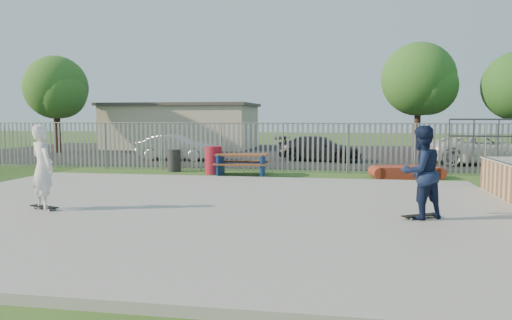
% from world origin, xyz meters
% --- Properties ---
extents(ground, '(120.00, 120.00, 0.00)m').
position_xyz_m(ground, '(0.00, 0.00, 0.00)').
color(ground, '#365D20').
rests_on(ground, ground).
extents(concrete_slab, '(15.00, 12.00, 0.15)m').
position_xyz_m(concrete_slab, '(0.00, 0.00, 0.07)').
color(concrete_slab, '#9B9B96').
rests_on(concrete_slab, ground).
extents(fence, '(26.04, 16.02, 2.00)m').
position_xyz_m(fence, '(1.00, 4.59, 1.00)').
color(fence, gray).
rests_on(fence, ground).
extents(picnic_table, '(2.08, 1.76, 0.83)m').
position_xyz_m(picnic_table, '(-0.42, 7.52, 0.42)').
color(picnic_table, brown).
rests_on(picnic_table, ground).
extents(funbox, '(2.33, 1.44, 0.44)m').
position_xyz_m(funbox, '(5.75, 7.77, 0.22)').
color(funbox, maroon).
rests_on(funbox, ground).
extents(trash_bin_red, '(0.66, 0.66, 1.10)m').
position_xyz_m(trash_bin_red, '(-1.62, 7.83, 0.55)').
color(trash_bin_red, maroon).
rests_on(trash_bin_red, ground).
extents(trash_bin_grey, '(0.55, 0.55, 0.92)m').
position_xyz_m(trash_bin_grey, '(-3.45, 8.41, 0.46)').
color(trash_bin_grey, '#28282B').
rests_on(trash_bin_grey, ground).
extents(parking_lot, '(40.00, 18.00, 0.02)m').
position_xyz_m(parking_lot, '(0.00, 19.00, 0.01)').
color(parking_lot, black).
rests_on(parking_lot, ground).
extents(car_silver, '(3.98, 1.41, 1.31)m').
position_xyz_m(car_silver, '(-5.08, 13.38, 0.67)').
color(car_silver, '#ACADB1').
rests_on(car_silver, parking_lot).
extents(car_dark, '(4.60, 2.71, 1.25)m').
position_xyz_m(car_dark, '(2.22, 14.25, 0.65)').
color(car_dark, black).
rests_on(car_dark, parking_lot).
extents(car_white, '(5.45, 3.02, 1.44)m').
position_xyz_m(car_white, '(9.91, 13.63, 0.74)').
color(car_white, silver).
rests_on(car_white, parking_lot).
extents(building, '(10.40, 6.40, 3.20)m').
position_xyz_m(building, '(-8.00, 23.00, 1.61)').
color(building, beige).
rests_on(building, ground).
extents(tree_left, '(3.91, 3.91, 6.03)m').
position_xyz_m(tree_left, '(-14.24, 17.35, 4.05)').
color(tree_left, '#42231A').
rests_on(tree_left, ground).
extents(tree_mid, '(4.25, 4.25, 6.55)m').
position_xyz_m(tree_mid, '(7.66, 19.16, 4.41)').
color(tree_mid, '#3B2517').
rests_on(tree_mid, ground).
extents(skateboard_a, '(0.78, 0.60, 0.08)m').
position_xyz_m(skateboard_a, '(5.05, -0.52, 0.19)').
color(skateboard_a, black).
rests_on(skateboard_a, concrete_slab).
extents(skateboard_b, '(0.82, 0.48, 0.08)m').
position_xyz_m(skateboard_b, '(-3.27, -0.97, 0.19)').
color(skateboard_b, black).
rests_on(skateboard_b, concrete_slab).
extents(skater_navy, '(1.19, 1.12, 1.94)m').
position_xyz_m(skater_navy, '(5.05, -0.52, 1.12)').
color(skater_navy, '#131E3D').
rests_on(skater_navy, concrete_slab).
extents(skater_white, '(0.85, 0.77, 1.94)m').
position_xyz_m(skater_white, '(-3.27, -0.97, 1.12)').
color(skater_white, silver).
rests_on(skater_white, concrete_slab).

